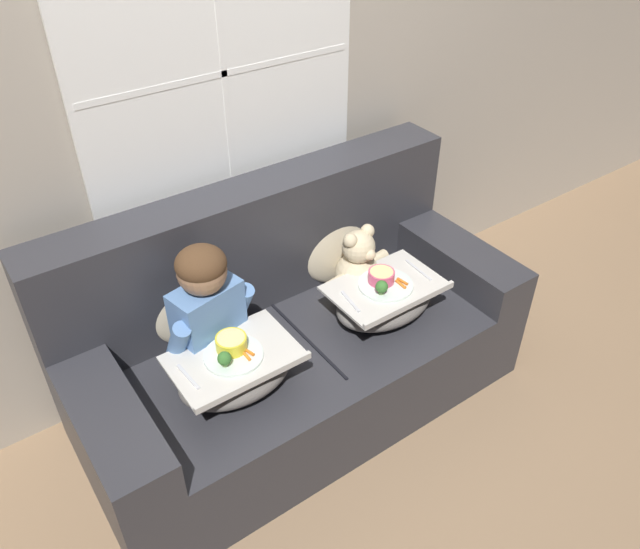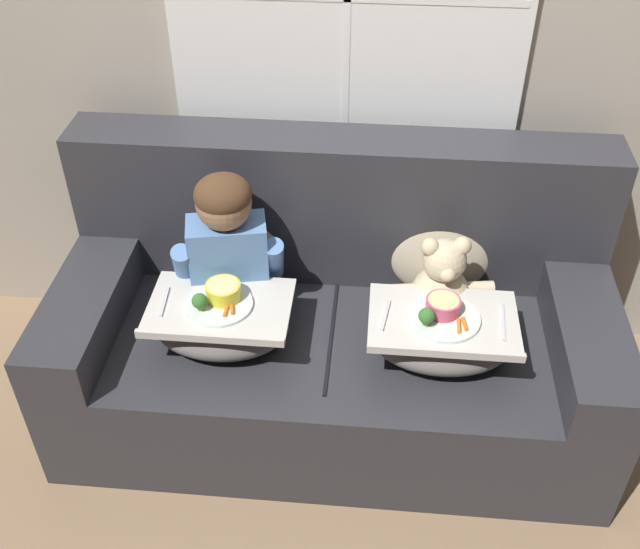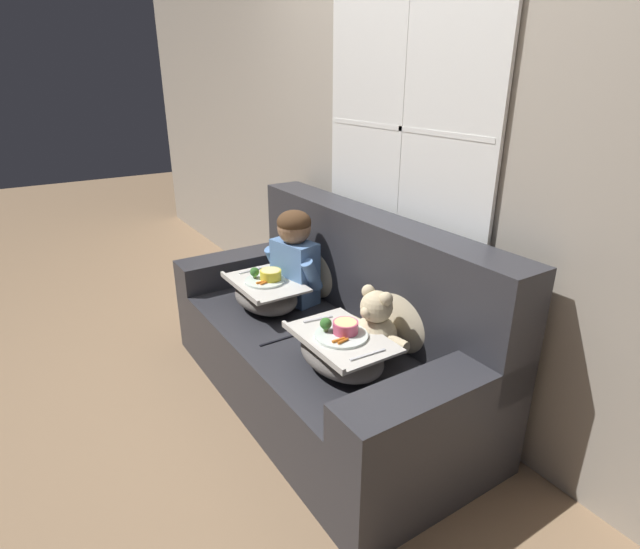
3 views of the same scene
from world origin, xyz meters
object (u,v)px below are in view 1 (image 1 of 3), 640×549
object	(u,v)px
throw_pillow_behind_teddy	(334,242)
teddy_bear	(358,267)
couch	(290,336)
throw_pillow_behind_child	(189,300)
child_figure	(206,302)
lap_tray_teddy	(384,299)
lap_tray_child	(235,370)

from	to	relation	value
throw_pillow_behind_teddy	teddy_bear	size ratio (longest dim) A/B	1.10
couch	throw_pillow_behind_child	bearing A→B (deg)	154.24
throw_pillow_behind_child	child_figure	bearing A→B (deg)	-89.94
couch	lap_tray_teddy	bearing A→B (deg)	-27.46
child_figure	lap_tray_child	size ratio (longest dim) A/B	1.13
lap_tray_teddy	throw_pillow_behind_teddy	bearing A→B (deg)	89.92
throw_pillow_behind_child	child_figure	distance (m)	0.21
couch	throw_pillow_behind_teddy	bearing A→B (deg)	25.76
throw_pillow_behind_child	teddy_bear	xyz separation A→B (m)	(0.73, -0.18, -0.04)
throw_pillow_behind_child	lap_tray_child	size ratio (longest dim) A/B	0.85
throw_pillow_behind_teddy	teddy_bear	distance (m)	0.18
child_figure	throw_pillow_behind_child	bearing A→B (deg)	90.06
child_figure	teddy_bear	world-z (taller)	child_figure
child_figure	lap_tray_teddy	xyz separation A→B (m)	(0.72, -0.19, -0.20)
child_figure	teddy_bear	bearing A→B (deg)	-0.29
couch	throw_pillow_behind_child	xyz separation A→B (m)	(-0.36, 0.17, 0.26)
couch	lap_tray_child	world-z (taller)	couch
throw_pillow_behind_teddy	child_figure	bearing A→B (deg)	-166.44
couch	lap_tray_teddy	world-z (taller)	couch
child_figure	lap_tray_child	xyz separation A→B (m)	(-0.00, -0.19, -0.20)
couch	child_figure	distance (m)	0.52
couch	throw_pillow_behind_child	world-z (taller)	couch
throw_pillow_behind_teddy	lap_tray_child	xyz separation A→B (m)	(-0.73, -0.36, -0.09)
child_figure	lap_tray_child	bearing A→B (deg)	-90.07
throw_pillow_behind_child	couch	bearing A→B (deg)	-25.76
lap_tray_teddy	lap_tray_child	bearing A→B (deg)	179.97
couch	throw_pillow_behind_teddy	size ratio (longest dim) A/B	4.68
throw_pillow_behind_child	throw_pillow_behind_teddy	distance (m)	0.73
child_figure	teddy_bear	size ratio (longest dim) A/B	1.44
throw_pillow_behind_child	lap_tray_teddy	world-z (taller)	throw_pillow_behind_child
couch	lap_tray_child	bearing A→B (deg)	-152.62
throw_pillow_behind_child	throw_pillow_behind_teddy	size ratio (longest dim) A/B	0.98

